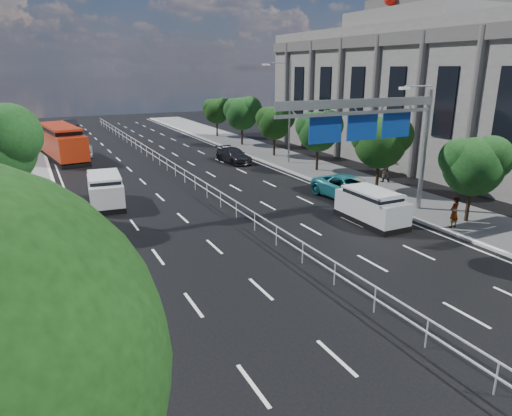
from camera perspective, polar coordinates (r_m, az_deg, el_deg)
ground at (r=16.26m, az=18.27°, el=-14.81°), size 160.00×160.00×0.00m
median_fence at (r=34.48m, az=-8.56°, el=3.76°), size 0.05×85.00×1.02m
toilet_sign at (r=10.94m, az=-27.45°, el=-14.70°), size 1.62×0.18×4.34m
overhead_gantry at (r=26.02m, az=14.65°, el=10.47°), size 10.24×0.38×7.45m
streetlight_far at (r=41.21m, az=3.87°, el=12.66°), size 2.78×2.40×9.00m
civic_hall at (r=46.34m, az=21.23°, el=13.38°), size 14.40×36.00×14.35m
far_tree_c at (r=27.50m, az=25.68°, el=5.06°), size 3.52×3.28×4.94m
far_tree_d at (r=32.51m, az=15.37°, el=8.22°), size 3.85×3.59×5.34m
far_tree_e at (r=38.39m, az=7.86°, el=9.74°), size 3.63×3.38×5.13m
far_tree_f at (r=44.75m, az=2.38°, el=10.82°), size 3.52×3.28×5.02m
far_tree_g at (r=51.39m, az=-1.73°, el=11.93°), size 3.96×3.69×5.45m
far_tree_h at (r=58.28m, az=-4.91°, el=12.16°), size 3.41×3.18×4.91m
white_minivan at (r=30.34m, az=-18.32°, el=2.14°), size 2.41×4.79×2.01m
red_bus at (r=47.70m, az=-23.18°, el=7.66°), size 3.95×10.96×3.20m
near_car_silver at (r=48.27m, az=-20.81°, el=6.91°), size 2.29×4.62×1.52m
near_car_dark at (r=68.27m, az=-22.42°, el=9.50°), size 2.32×5.33×1.70m
silver_minivan at (r=26.39m, az=14.24°, el=0.17°), size 1.95×4.52×1.87m
parked_car_teal at (r=30.77m, az=11.54°, el=2.47°), size 2.96×5.76×1.56m
parked_car_dark at (r=42.37m, az=-2.81°, el=6.59°), size 2.25×4.70×1.32m
pedestrian_a at (r=26.54m, az=23.54°, el=-0.51°), size 0.66×0.48×1.69m
pedestrian_b at (r=35.70m, az=15.75°, el=4.64°), size 1.11×1.01×1.84m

